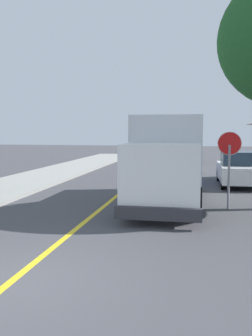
% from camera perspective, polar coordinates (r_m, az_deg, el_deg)
% --- Properties ---
extents(ground_plane, '(120.00, 120.00, 0.00)m').
position_cam_1_polar(ground_plane, '(7.29, -17.16, -16.23)').
color(ground_plane, '#424247').
extents(centre_line_yellow, '(0.16, 56.00, 0.01)m').
position_cam_1_polar(centre_line_yellow, '(16.49, -0.68, -3.66)').
color(centre_line_yellow, gold).
rests_on(centre_line_yellow, ground).
extents(box_truck, '(2.42, 7.19, 3.20)m').
position_cam_1_polar(box_truck, '(14.01, 6.46, 1.89)').
color(box_truck, silver).
rests_on(box_truck, ground).
extents(parked_car_near, '(1.83, 4.41, 1.67)m').
position_cam_1_polar(parked_car_near, '(20.54, 7.34, 0.36)').
color(parked_car_near, '#2D4793').
rests_on(parked_car_near, ground).
extents(parked_car_mid, '(1.89, 4.44, 1.67)m').
position_cam_1_polar(parked_car_mid, '(26.40, 8.77, 1.52)').
color(parked_car_mid, '#B7B7BC').
rests_on(parked_car_mid, ground).
extents(parked_car_far, '(1.93, 4.45, 1.67)m').
position_cam_1_polar(parked_car_far, '(32.06, 8.69, 2.25)').
color(parked_car_far, '#4C564C').
rests_on(parked_car_far, ground).
extents(parked_van_across, '(1.86, 4.42, 1.67)m').
position_cam_1_polar(parked_van_across, '(19.20, 16.60, -0.21)').
color(parked_van_across, silver).
rests_on(parked_van_across, ground).
extents(stop_sign, '(0.80, 0.10, 2.65)m').
position_cam_1_polar(stop_sign, '(13.29, 15.37, 1.90)').
color(stop_sign, gray).
rests_on(stop_sign, ground).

